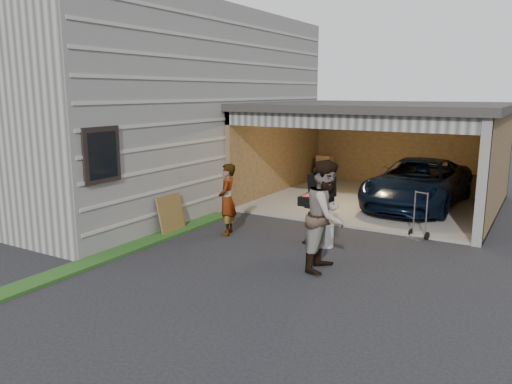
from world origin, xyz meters
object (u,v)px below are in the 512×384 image
Objects in this scene: man at (326,216)px; bbq_grill at (317,203)px; plywood_panel at (171,214)px; propane_tank at (326,236)px; hand_truck at (418,230)px; minivan at (418,185)px; woman at (227,199)px.

bbq_grill is (-0.82, 1.43, -0.14)m from man.
bbq_grill is 3.38m from plywood_panel.
propane_tank is (-0.52, 1.26, -0.77)m from man.
hand_truck is (1.01, 2.86, -0.81)m from man.
propane_tank is 3.61m from plywood_panel.
hand_truck is at bearing -74.14° from minivan.
man reaches higher than bbq_grill.
woman is 2.99m from man.
man is at bearing -92.44° from hand_truck.
propane_tank is 0.55× the size of plywood_panel.
woman is at bearing 68.16° from man.
minivan is 3.23× the size of bbq_grill.
minivan is 4.73m from propane_tank.
hand_truck reaches higher than propane_tank.
propane_tank is at bearing 19.37° from man.
propane_tank is (0.31, -0.17, -0.63)m from bbq_grill.
man is at bearing 48.09° from woman.
hand_truck is (1.83, 1.43, -0.67)m from bbq_grill.
man is 4.20× the size of propane_tank.
woman is 2.39m from propane_tank.
man is 1.92× the size of hand_truck.
woman reaches higher than hand_truck.
hand_truck is (0.74, -3.04, -0.45)m from minivan.
propane_tank is at bearing 74.23° from woman.
woman is at bearing -136.65° from hand_truck.
plywood_panel is (-1.20, -0.54, -0.38)m from woman.
bbq_grill is (2.00, 0.46, 0.05)m from woman.
hand_truck is at bearing 46.44° from propane_tank.
minivan is 4.46× the size of hand_truck.
propane_tank is at bearing -97.46° from minivan.
man is (2.82, -0.97, 0.20)m from woman.
propane_tank is at bearing -29.43° from bbq_grill.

